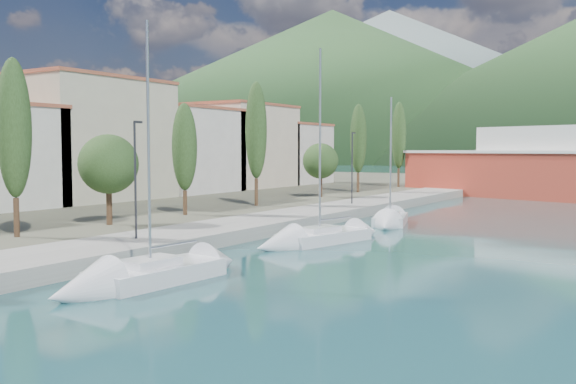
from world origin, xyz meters
The scene contains 8 objects.
quay centered at (-9.00, 26.00, 0.40)m, with size 5.00×88.00×0.80m, color gray.
land_strip centered at (-47.00, 36.00, 0.35)m, with size 70.00×148.00×0.70m, color #565644.
town_buildings centered at (-32.00, 36.91, 5.57)m, with size 9.20×69.20×11.30m.
tree_row centered at (-15.41, 31.82, 5.67)m, with size 3.70×66.54×10.58m.
lamp_posts centered at (-9.00, 15.03, 4.08)m, with size 0.15×47.08×6.06m.
sailboat_near centered at (-3.26, 7.02, 0.31)m, with size 2.94×8.06×11.36m.
sailboat_mid centered at (-3.10, 20.31, 0.29)m, with size 4.04×8.57×11.94m.
sailboat_far centered at (-2.48, 31.34, 0.28)m, with size 4.08×7.11×9.95m.
Camera 1 is at (14.93, -10.19, 5.38)m, focal length 40.00 mm.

